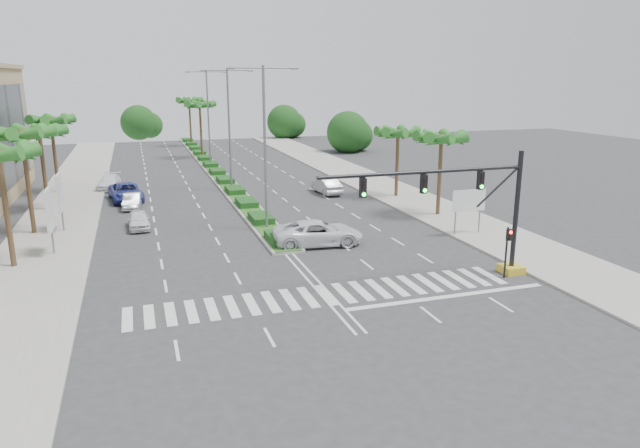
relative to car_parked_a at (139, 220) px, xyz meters
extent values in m
plane|color=#333335|center=(9.16, -17.39, -0.66)|extent=(160.00, 160.00, 0.00)
cube|color=gray|center=(24.36, 2.61, -0.59)|extent=(6.00, 120.00, 0.15)
cube|color=gray|center=(-6.04, 2.61, -0.59)|extent=(6.00, 120.00, 0.15)
cube|color=gray|center=(9.16, 27.61, -0.56)|extent=(2.20, 75.00, 0.20)
cube|color=#2F5B1F|center=(9.16, 27.61, -0.44)|extent=(1.80, 75.00, 0.04)
cube|color=gold|center=(20.66, -17.39, -0.44)|extent=(1.20, 1.20, 0.45)
cylinder|color=black|center=(20.66, -17.39, 3.04)|extent=(0.28, 0.28, 7.00)
cylinder|color=black|center=(14.66, -17.39, 5.64)|extent=(12.00, 0.20, 0.20)
cylinder|color=black|center=(19.26, -17.39, 4.54)|extent=(2.53, 0.12, 2.15)
cube|color=black|center=(18.16, -17.39, 4.99)|extent=(0.32, 0.24, 1.00)
cylinder|color=#19E533|center=(18.16, -17.53, 4.67)|extent=(0.20, 0.06, 0.20)
cube|color=black|center=(14.66, -17.39, 4.99)|extent=(0.32, 0.24, 1.00)
cylinder|color=#19E533|center=(14.66, -17.53, 4.67)|extent=(0.20, 0.06, 0.20)
cube|color=black|center=(11.16, -17.39, 4.99)|extent=(0.32, 0.24, 1.00)
cylinder|color=#19E533|center=(11.16, -17.53, 4.67)|extent=(0.20, 0.06, 0.20)
cylinder|color=black|center=(19.76, -17.99, 0.84)|extent=(0.12, 0.12, 3.00)
cube|color=black|center=(19.76, -18.14, 1.94)|extent=(0.28, 0.22, 0.65)
cylinder|color=red|center=(19.76, -18.27, 2.12)|extent=(0.18, 0.05, 0.18)
cylinder|color=slate|center=(21.66, -9.39, 0.74)|extent=(0.10, 0.10, 2.80)
cylinder|color=slate|center=(23.66, -9.39, 0.74)|extent=(0.10, 0.10, 2.80)
cube|color=#0C6638|center=(22.66, -9.39, 1.94)|extent=(2.60, 0.08, 1.50)
cube|color=white|center=(22.66, -9.44, 1.94)|extent=(2.70, 0.02, 1.60)
cylinder|color=slate|center=(-5.34, -5.39, 0.74)|extent=(0.12, 0.12, 2.80)
cube|color=white|center=(-5.34, -5.39, 2.34)|extent=(0.18, 2.10, 2.70)
cube|color=#D8594C|center=(-5.34, -5.39, 2.34)|extent=(0.12, 2.00, 2.60)
cylinder|color=slate|center=(-5.34, 0.61, 0.74)|extent=(0.12, 0.12, 2.80)
cube|color=white|center=(-5.34, 0.61, 2.34)|extent=(0.18, 2.10, 2.70)
cube|color=#D8594C|center=(-5.34, 0.61, 2.34)|extent=(0.12, 2.00, 2.60)
cylinder|color=brown|center=(-7.34, -7.39, 2.84)|extent=(0.32, 0.32, 7.00)
cone|color=#22601E|center=(-6.24, -7.39, 6.14)|extent=(0.90, 3.62, 1.50)
cone|color=#22601E|center=(-6.66, -6.53, 6.14)|extent=(3.39, 2.96, 1.50)
cone|color=#22601E|center=(-6.66, -8.25, 6.14)|extent=(3.39, 2.96, 1.50)
cylinder|color=brown|center=(-7.34, 0.61, 3.04)|extent=(0.32, 0.32, 7.40)
sphere|color=brown|center=(-7.34, 0.61, 6.64)|extent=(0.70, 0.70, 0.70)
cone|color=#22601E|center=(-6.24, 0.61, 6.54)|extent=(0.90, 3.62, 1.50)
cone|color=#22601E|center=(-6.66, 1.47, 6.54)|extent=(3.39, 2.96, 1.50)
cone|color=#22601E|center=(-7.59, 1.68, 6.54)|extent=(3.73, 1.68, 1.50)
cone|color=#22601E|center=(-8.33, 1.08, 6.54)|extent=(2.38, 3.65, 1.50)
cone|color=#22601E|center=(-8.33, 0.13, 6.54)|extent=(2.38, 3.65, 1.50)
cone|color=#22601E|center=(-7.59, -0.47, 6.54)|extent=(3.73, 1.68, 1.50)
cone|color=#22601E|center=(-6.66, -0.25, 6.54)|extent=(3.39, 2.96, 1.50)
cylinder|color=brown|center=(-7.34, 8.61, 2.74)|extent=(0.32, 0.32, 6.80)
sphere|color=brown|center=(-7.34, 8.61, 6.04)|extent=(0.70, 0.70, 0.70)
cone|color=#22601E|center=(-6.24, 8.61, 5.94)|extent=(0.90, 3.62, 1.50)
cone|color=#22601E|center=(-6.66, 9.47, 5.94)|extent=(3.39, 2.96, 1.50)
cone|color=#22601E|center=(-7.59, 9.68, 5.94)|extent=(3.73, 1.68, 1.50)
cone|color=#22601E|center=(-8.33, 9.08, 5.94)|extent=(2.38, 3.65, 1.50)
cone|color=#22601E|center=(-8.33, 8.13, 5.94)|extent=(2.38, 3.65, 1.50)
cone|color=#22601E|center=(-7.59, 7.53, 5.94)|extent=(3.73, 1.68, 1.50)
cone|color=#22601E|center=(-6.66, 7.75, 5.94)|extent=(3.39, 2.96, 1.50)
cylinder|color=brown|center=(-7.34, 16.61, 2.94)|extent=(0.32, 0.32, 7.20)
sphere|color=brown|center=(-7.34, 16.61, 6.44)|extent=(0.70, 0.70, 0.70)
cone|color=#22601E|center=(-6.24, 16.61, 6.34)|extent=(0.90, 3.62, 1.50)
cone|color=#22601E|center=(-6.66, 17.47, 6.34)|extent=(3.39, 2.96, 1.50)
cone|color=#22601E|center=(-7.59, 17.68, 6.34)|extent=(3.73, 1.68, 1.50)
cone|color=#22601E|center=(-8.33, 17.08, 6.34)|extent=(2.38, 3.65, 1.50)
cone|color=#22601E|center=(-8.33, 16.13, 6.34)|extent=(2.38, 3.65, 1.50)
cone|color=#22601E|center=(-7.59, 15.53, 6.34)|extent=(3.73, 1.68, 1.50)
cone|color=#22601E|center=(-6.66, 15.75, 6.34)|extent=(3.39, 2.96, 1.50)
cylinder|color=brown|center=(23.66, -3.39, 2.59)|extent=(0.32, 0.32, 6.50)
sphere|color=brown|center=(23.66, -3.39, 5.74)|extent=(0.70, 0.70, 0.70)
cone|color=#22601E|center=(24.76, -3.39, 5.64)|extent=(0.90, 3.62, 1.50)
cone|color=#22601E|center=(24.34, -2.53, 5.64)|extent=(3.39, 2.96, 1.50)
cone|color=#22601E|center=(23.41, -2.32, 5.64)|extent=(3.73, 1.68, 1.50)
cone|color=#22601E|center=(22.67, -2.92, 5.64)|extent=(2.38, 3.65, 1.50)
cone|color=#22601E|center=(22.67, -3.87, 5.64)|extent=(2.38, 3.65, 1.50)
cone|color=#22601E|center=(23.41, -4.47, 5.64)|extent=(3.73, 1.68, 1.50)
cone|color=#22601E|center=(24.34, -4.25, 5.64)|extent=(3.39, 2.96, 1.50)
cylinder|color=brown|center=(23.66, 4.61, 2.44)|extent=(0.32, 0.32, 6.20)
sphere|color=brown|center=(23.66, 4.61, 5.44)|extent=(0.70, 0.70, 0.70)
cone|color=#22601E|center=(24.76, 4.61, 5.34)|extent=(0.90, 3.62, 1.50)
cone|color=#22601E|center=(24.34, 5.47, 5.34)|extent=(3.39, 2.96, 1.50)
cone|color=#22601E|center=(23.41, 5.68, 5.34)|extent=(3.73, 1.68, 1.50)
cone|color=#22601E|center=(22.67, 5.08, 5.34)|extent=(2.38, 3.65, 1.50)
cone|color=#22601E|center=(22.67, 4.13, 5.34)|extent=(2.38, 3.65, 1.50)
cone|color=#22601E|center=(23.41, 3.53, 5.34)|extent=(3.73, 1.68, 1.50)
cone|color=#22601E|center=(24.34, 3.75, 5.34)|extent=(3.39, 2.96, 1.50)
cylinder|color=brown|center=(9.16, 37.61, 3.09)|extent=(0.32, 0.32, 7.50)
sphere|color=brown|center=(9.16, 37.61, 6.74)|extent=(0.70, 0.70, 0.70)
cone|color=#22601E|center=(10.26, 37.61, 6.64)|extent=(0.90, 3.62, 1.50)
cone|color=#22601E|center=(9.84, 38.47, 6.64)|extent=(3.39, 2.96, 1.50)
cone|color=#22601E|center=(8.91, 38.68, 6.64)|extent=(3.73, 1.68, 1.50)
cone|color=#22601E|center=(8.17, 38.08, 6.64)|extent=(2.38, 3.65, 1.50)
cone|color=#22601E|center=(8.17, 37.13, 6.64)|extent=(2.38, 3.65, 1.50)
cone|color=#22601E|center=(8.91, 36.53, 6.64)|extent=(3.73, 1.68, 1.50)
cone|color=#22601E|center=(9.84, 36.75, 6.64)|extent=(3.39, 2.96, 1.50)
cylinder|color=brown|center=(9.16, 52.61, 3.09)|extent=(0.32, 0.32, 7.50)
sphere|color=brown|center=(9.16, 52.61, 6.74)|extent=(0.70, 0.70, 0.70)
cone|color=#22601E|center=(10.26, 52.61, 6.64)|extent=(0.90, 3.62, 1.50)
cone|color=#22601E|center=(9.84, 53.47, 6.64)|extent=(3.39, 2.96, 1.50)
cone|color=#22601E|center=(8.91, 53.68, 6.64)|extent=(3.73, 1.68, 1.50)
cone|color=#22601E|center=(8.17, 53.08, 6.64)|extent=(2.38, 3.65, 1.50)
cone|color=#22601E|center=(8.17, 52.13, 6.64)|extent=(2.38, 3.65, 1.50)
cone|color=#22601E|center=(8.91, 51.53, 6.64)|extent=(3.73, 1.68, 1.50)
cone|color=#22601E|center=(9.84, 51.75, 6.64)|extent=(3.39, 2.96, 1.50)
cylinder|color=slate|center=(9.16, -3.39, 5.34)|extent=(0.20, 0.20, 12.00)
cylinder|color=slate|center=(7.96, -3.39, 11.14)|extent=(2.40, 0.10, 0.10)
cylinder|color=slate|center=(10.36, -3.39, 11.14)|extent=(2.40, 0.10, 0.10)
cube|color=slate|center=(6.86, -3.39, 11.09)|extent=(0.50, 0.25, 0.12)
cube|color=slate|center=(11.46, -3.39, 11.09)|extent=(0.50, 0.25, 0.12)
cylinder|color=slate|center=(9.16, 12.61, 5.34)|extent=(0.20, 0.20, 12.00)
cylinder|color=slate|center=(7.96, 12.61, 11.14)|extent=(2.40, 0.10, 0.10)
cylinder|color=slate|center=(10.36, 12.61, 11.14)|extent=(2.40, 0.10, 0.10)
cube|color=slate|center=(6.86, 12.61, 11.09)|extent=(0.50, 0.25, 0.12)
cube|color=slate|center=(11.46, 12.61, 11.09)|extent=(0.50, 0.25, 0.12)
cylinder|color=slate|center=(9.16, 28.61, 5.34)|extent=(0.20, 0.20, 12.00)
cylinder|color=slate|center=(7.96, 28.61, 11.14)|extent=(2.40, 0.10, 0.10)
cylinder|color=slate|center=(10.36, 28.61, 11.14)|extent=(2.40, 0.10, 0.10)
cube|color=slate|center=(6.86, 28.61, 11.09)|extent=(0.50, 0.25, 0.12)
cube|color=slate|center=(11.46, 28.61, 11.09)|extent=(0.50, 0.25, 0.12)
imported|color=white|center=(0.00, 0.00, 0.00)|extent=(1.67, 3.92, 1.32)
imported|color=#BCBBC0|center=(-0.43, 7.40, 0.00)|extent=(1.76, 4.10, 1.31)
imported|color=#303A95|center=(-0.96, 10.82, 0.15)|extent=(3.44, 6.16, 1.63)
imported|color=white|center=(-2.64, 17.43, 0.06)|extent=(2.64, 5.16, 1.43)
imported|color=white|center=(11.61, -8.40, 0.19)|extent=(6.39, 3.43, 1.71)
imported|color=#AFAEB3|center=(17.83, 8.27, 0.11)|extent=(1.92, 4.79, 1.55)
camera|label=1|loc=(0.12, -44.13, 10.53)|focal=32.00mm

